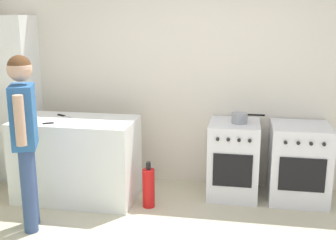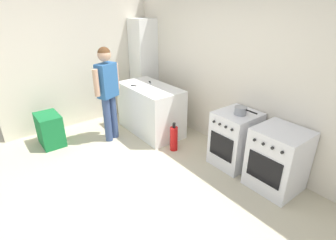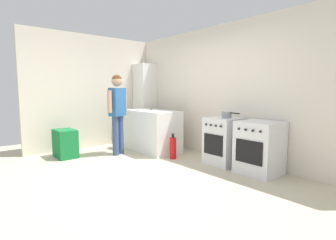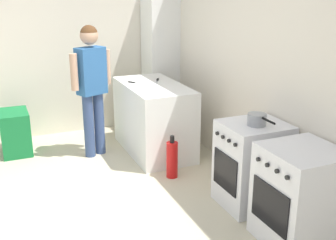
{
  "view_description": "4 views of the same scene",
  "coord_description": "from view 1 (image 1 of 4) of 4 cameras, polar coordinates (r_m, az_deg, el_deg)",
  "views": [
    {
      "loc": [
        0.42,
        -2.97,
        1.97
      ],
      "look_at": [
        -0.25,
        0.77,
        1.05
      ],
      "focal_mm": 45.0,
      "sensor_mm": 36.0,
      "label": 1
    },
    {
      "loc": [
        2.48,
        -1.33,
        2.32
      ],
      "look_at": [
        -0.12,
        0.67,
        0.82
      ],
      "focal_mm": 28.0,
      "sensor_mm": 36.0,
      "label": 2
    },
    {
      "loc": [
        3.29,
        -2.19,
        1.35
      ],
      "look_at": [
        -0.3,
        0.79,
        0.81
      ],
      "focal_mm": 28.0,
      "sensor_mm": 36.0,
      "label": 3
    },
    {
      "loc": [
        3.52,
        -0.67,
        2.11
      ],
      "look_at": [
        -0.25,
        0.94,
        0.79
      ],
      "focal_mm": 45.0,
      "sensor_mm": 36.0,
      "label": 4
    }
  ],
  "objects": [
    {
      "name": "oven_right",
      "position": [
        4.84,
        17.28,
        -5.55
      ],
      "size": [
        0.62,
        0.62,
        0.85
      ],
      "color": "silver",
      "rests_on": "ground"
    },
    {
      "name": "oven_left",
      "position": [
        4.8,
        8.84,
        -5.25
      ],
      "size": [
        0.55,
        0.62,
        0.85
      ],
      "color": "silver",
      "rests_on": "ground"
    },
    {
      "name": "counter_unit",
      "position": [
        4.77,
        -12.22,
        -5.2
      ],
      "size": [
        1.3,
        0.7,
        0.9
      ],
      "primitive_type": "cube",
      "color": "white",
      "rests_on": "ground"
    },
    {
      "name": "back_wall",
      "position": [
        4.98,
        5.27,
        5.9
      ],
      "size": [
        6.0,
        0.1,
        2.6
      ],
      "primitive_type": "cube",
      "color": "silver",
      "rests_on": "ground"
    },
    {
      "name": "knife_bread",
      "position": [
        4.54,
        -14.63,
        -0.33
      ],
      "size": [
        0.32,
        0.2,
        0.01
      ],
      "color": "silver",
      "rests_on": "counter_unit"
    },
    {
      "name": "fire_extinguisher",
      "position": [
        4.52,
        -2.65,
        -9.12
      ],
      "size": [
        0.13,
        0.13,
        0.5
      ],
      "color": "red",
      "rests_on": "ground"
    },
    {
      "name": "larder_cabinet",
      "position": [
        5.47,
        -19.87,
        2.65
      ],
      "size": [
        0.48,
        0.44,
        2.0
      ],
      "primitive_type": "cube",
      "color": "white",
      "rests_on": "ground"
    },
    {
      "name": "knife_paring",
      "position": [
        4.84,
        -14.01,
        0.57
      ],
      "size": [
        0.2,
        0.12,
        0.01
      ],
      "color": "silver",
      "rests_on": "counter_unit"
    },
    {
      "name": "person",
      "position": [
        4.05,
        -18.88,
        -1.04
      ],
      "size": [
        0.31,
        0.54,
        1.65
      ],
      "color": "#384C7A",
      "rests_on": "ground"
    },
    {
      "name": "pot",
      "position": [
        4.65,
        9.71,
        0.29
      ],
      "size": [
        0.36,
        0.18,
        0.11
      ],
      "color": "gray",
      "rests_on": "oven_left"
    }
  ]
}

